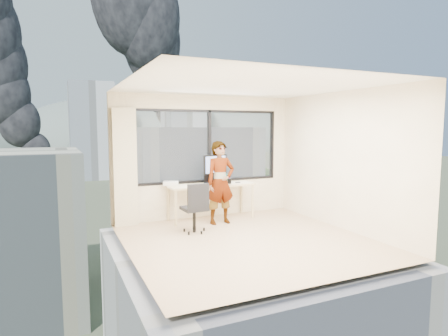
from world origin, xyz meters
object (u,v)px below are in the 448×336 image
chair (194,207)px  game_console (171,183)px  laptop (213,178)px  handbag (224,177)px  desk (211,202)px  person (220,183)px  monitor (215,169)px

chair → game_console: (-0.14, 1.03, 0.31)m
laptop → handbag: size_ratio=1.61×
game_console → laptop: size_ratio=0.79×
desk → game_console: (-0.80, 0.23, 0.41)m
person → handbag: person is taller
monitor → chair: bearing=-149.8°
chair → game_console: bearing=94.6°
person → laptop: 0.37m
laptop → handbag: (0.37, 0.21, -0.03)m
person → monitor: (0.10, 0.50, 0.23)m
monitor → laptop: bearing=-148.9°
chair → game_console: 1.08m
monitor → game_console: 0.98m
chair → monitor: monitor is taller
chair → person: size_ratio=0.57×
desk → chair: bearing=-129.7°
person → handbag: (0.35, 0.58, 0.01)m
desk → person: bearing=-84.1°
monitor → game_console: bearing=154.2°
desk → handbag: 0.64m
monitor → handbag: size_ratio=2.57×
desk → person: person is taller
monitor → game_console: monitor is taller
chair → monitor: 1.34m
chair → handbag: 1.49m
desk → handbag: bearing=25.8°
handbag → person: bearing=-126.3°
chair → laptop: (0.69, 0.78, 0.40)m
game_console → handbag: bearing=16.9°
laptop → game_console: bearing=-178.3°
desk → chair: chair is taller
chair → monitor: (0.80, 0.90, 0.59)m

